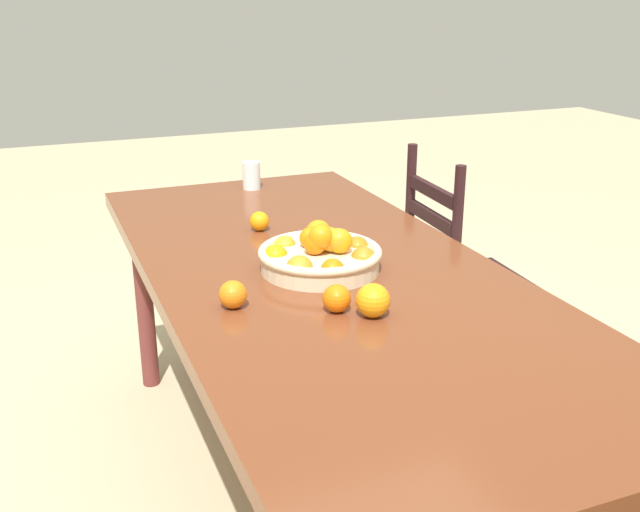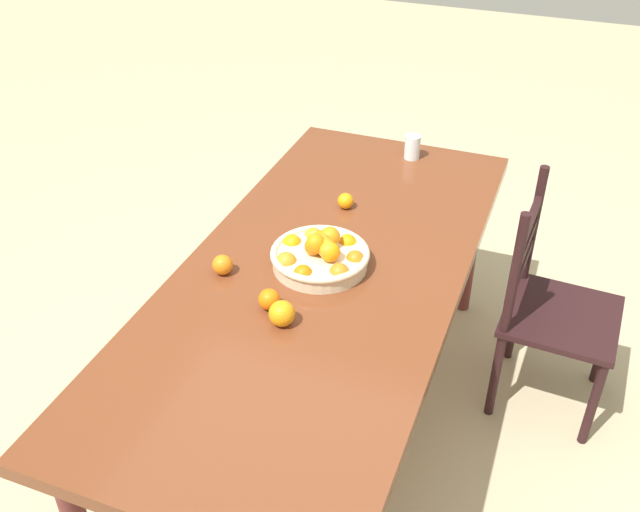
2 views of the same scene
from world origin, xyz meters
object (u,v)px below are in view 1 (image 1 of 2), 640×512
Objects in this scene: dining_table at (327,294)px; orange_loose_2 at (259,221)px; orange_loose_3 at (373,300)px; drinking_glass at (251,175)px; orange_loose_0 at (233,294)px; fruit_bowl at (321,254)px; chair_near_window at (461,281)px; orange_loose_1 at (337,298)px.

dining_table is 0.42m from orange_loose_2.
drinking_glass reaches higher than orange_loose_3.
orange_loose_0 is 1.10m from drinking_glass.
fruit_bowl is 0.32m from orange_loose_0.
orange_loose_2 is (-0.40, -0.06, 0.10)m from dining_table.
chair_near_window is 0.88m from orange_loose_2.
drinking_glass is at bearing 172.75° from orange_loose_1.
fruit_bowl reaches higher than drinking_glass.
orange_loose_0 is at bearing 124.12° from chair_near_window.
fruit_bowl is at bearing 118.14° from orange_loose_0.
fruit_bowl is at bearing -5.11° from drinking_glass.
fruit_bowl is 4.94× the size of orange_loose_1.
chair_near_window is 13.87× the size of orange_loose_1.
chair_near_window is 0.88m from drinking_glass.
dining_table is 2.23× the size of chair_near_window.
chair_near_window is 1.15m from orange_loose_3.
orange_loose_1 reaches higher than orange_loose_2.
orange_loose_3 is at bearing 50.05° from orange_loose_1.
orange_loose_3 is (0.17, 0.28, 0.01)m from orange_loose_0.
drinking_glass is at bearing 176.23° from orange_loose_3.
orange_loose_3 is (0.71, 0.05, 0.01)m from orange_loose_2.
orange_loose_1 is (0.73, -0.82, 0.36)m from chair_near_window.
dining_table is at bearing -4.15° from drinking_glass.
drinking_glass is at bearing 174.89° from fruit_bowl.
fruit_bowl is 3.26× the size of drinking_glass.
orange_loose_1 is at bearing 62.72° from orange_loose_0.
drinking_glass is (-0.49, 0.13, 0.02)m from orange_loose_2.
dining_table is at bearing 126.21° from chair_near_window.
orange_loose_2 is at bearing 156.31° from orange_loose_0.
drinking_glass is at bearing 160.64° from orange_loose_0.
orange_loose_1 is 1.16m from drinking_glass.
orange_loose_3 is at bearing 59.41° from orange_loose_0.
orange_loose_0 and orange_loose_1 have the same top height.
drinking_glass reaches higher than dining_table.
fruit_bowl is 0.89m from drinking_glass.
chair_near_window reaches higher than orange_loose_0.
orange_loose_2 is 0.71m from orange_loose_3.
chair_near_window is 1.26m from orange_loose_0.
orange_loose_0 is at bearing -120.59° from orange_loose_3.
orange_loose_1 is at bearing -1.74° from orange_loose_2.
drinking_glass is (-1.04, 0.36, 0.02)m from orange_loose_0.
orange_loose_0 is 0.33m from orange_loose_3.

